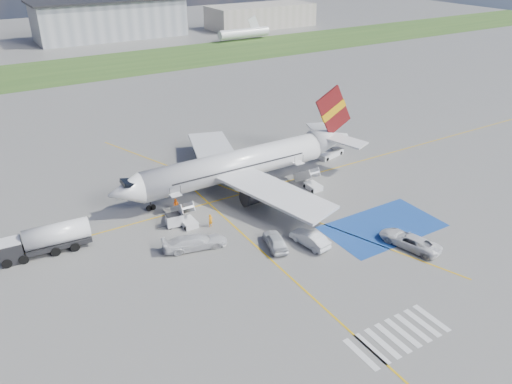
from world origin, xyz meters
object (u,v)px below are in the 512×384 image
gpu_cart (175,221)px  fuel_tanker (47,242)px  airliner (244,163)px  van_white_a (410,239)px  car_silver_a (275,241)px  van_white_b (195,240)px  belt_loader (331,154)px  car_silver_b (310,238)px

gpu_cart → fuel_tanker: bearing=179.1°
airliner → fuel_tanker: airliner is taller
gpu_cart → van_white_a: van_white_a is taller
airliner → fuel_tanker: size_ratio=3.93×
airliner → car_silver_a: bearing=-107.6°
gpu_cart → car_silver_a: 12.54m
gpu_cart → van_white_b: bearing=-81.8°
gpu_cart → belt_loader: 29.94m
car_silver_b → van_white_a: van_white_a is taller
fuel_tanker → gpu_cart: size_ratio=4.40×
fuel_tanker → van_white_b: bearing=-24.4°
airliner → belt_loader: bearing=6.3°
airliner → fuel_tanker: bearing=-173.5°
van_white_a → car_silver_b: bearing=-47.4°
gpu_cart → car_silver_b: (11.21, -11.55, 0.07)m
airliner → van_white_b: size_ratio=6.92×
gpu_cart → car_silver_b: 16.09m
fuel_tanker → van_white_b: size_ratio=1.76×
belt_loader → airliner: bearing=172.5°
van_white_a → fuel_tanker: bearing=-44.1°
gpu_cart → belt_loader: bearing=21.0°
fuel_tanker → van_white_b: fuel_tanker is taller
car_silver_b → van_white_b: van_white_b is taller
belt_loader → car_silver_a: bearing=-155.7°
van_white_a → van_white_b: bearing=-44.9°
car_silver_a → van_white_b: van_white_b is taller
airliner → van_white_a: size_ratio=7.01×
van_white_a → belt_loader: bearing=-123.9°
car_silver_a → car_silver_b: size_ratio=0.94×
fuel_tanker → belt_loader: (43.04, 4.83, -0.95)m
airliner → gpu_cart: bearing=-157.8°
airliner → car_silver_b: bearing=-94.3°
gpu_cart → van_white_a: 26.91m
gpu_cart → van_white_b: (0.06, -5.50, 0.30)m
car_silver_a → car_silver_b: car_silver_b is taller
belt_loader → car_silver_b: 25.74m
van_white_b → belt_loader: bearing=-53.5°
airliner → car_silver_a: 15.92m
airliner → gpu_cart: size_ratio=17.28×
belt_loader → gpu_cart: bearing=179.5°
gpu_cart → car_silver_a: bearing=-44.5°
airliner → fuel_tanker: (-26.37, -2.99, -2.07)m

